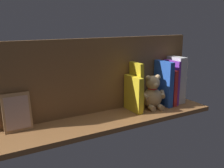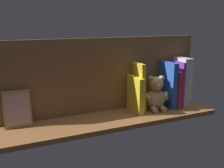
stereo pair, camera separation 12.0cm
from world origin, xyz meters
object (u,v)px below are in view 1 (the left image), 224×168
dictionary_thick_white (176,80)px  teddy_bear (153,93)px  book_0 (171,82)px  picture_frame_leaning (17,112)px

dictionary_thick_white → teddy_bear: (17.66, 2.10, -4.93)cm
book_0 → picture_frame_leaning: book_0 is taller
dictionary_thick_white → book_0: dictionary_thick_white is taller
teddy_bear → picture_frame_leaning: size_ratio=1.10×
dictionary_thick_white → book_0: (3.99, 0.55, -0.79)cm
teddy_bear → picture_frame_leaning: teddy_bear is taller
teddy_bear → picture_frame_leaning: bearing=7.5°
book_0 → teddy_bear: bearing=6.4°
dictionary_thick_white → teddy_bear: dictionary_thick_white is taller
teddy_bear → dictionary_thick_white: bearing=-161.4°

